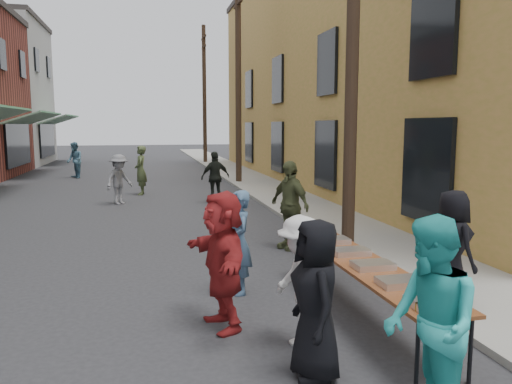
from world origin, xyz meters
name	(u,v)px	position (x,y,z in m)	size (l,w,h in m)	color
ground	(131,322)	(0.00, 0.00, 0.00)	(120.00, 120.00, 0.00)	#28282B
sidewalk	(254,182)	(5.00, 15.00, 0.05)	(2.20, 60.00, 0.10)	gray
building_ochre	(395,69)	(11.10, 14.00, 5.00)	(10.00, 28.00, 10.00)	olive
utility_pole_near	(353,24)	(4.30, 3.00, 4.50)	(0.26, 0.26, 9.00)	#2D2116
utility_pole_mid	(238,79)	(4.30, 15.00, 4.50)	(0.26, 0.26, 9.00)	#2D2116
utility_pole_far	(204,95)	(4.30, 27.00, 4.50)	(0.26, 0.26, 9.00)	#2D2116
serving_table	(362,265)	(3.02, -0.46, 0.71)	(0.70, 4.00, 0.75)	brown
catering_tray_sausage	(433,302)	(3.02, -2.11, 0.79)	(0.50, 0.33, 0.08)	maroon
catering_tray_foil_b	(401,282)	(3.02, -1.46, 0.79)	(0.50, 0.33, 0.08)	#B2B2B7
catering_tray_buns	(373,265)	(3.02, -0.76, 0.79)	(0.50, 0.33, 0.08)	tan
catering_tray_foil_d	(350,252)	(3.02, -0.06, 0.79)	(0.50, 0.33, 0.08)	#B2B2B7
catering_tray_buns_end	(332,240)	(3.02, 0.64, 0.79)	(0.50, 0.33, 0.08)	tan
condiment_jar_a	(430,314)	(2.80, -2.41, 0.79)	(0.07, 0.07, 0.08)	#A57F26
condiment_jar_b	(424,311)	(2.80, -2.31, 0.79)	(0.07, 0.07, 0.08)	#A57F26
condiment_jar_c	(419,307)	(2.80, -2.21, 0.79)	(0.07, 0.07, 0.08)	#A57F26
cup_stack	(466,307)	(3.22, -2.36, 0.81)	(0.08, 0.08, 0.12)	tan
guest_front_a	(316,299)	(1.87, -1.85, 0.82)	(0.80, 0.52, 1.63)	black
guest_front_b	(239,242)	(1.60, 0.83, 0.79)	(0.58, 0.38, 1.58)	#415E7E
guest_front_c	(430,325)	(2.49, -2.90, 0.91)	(0.89, 0.69, 1.82)	#2BB5B1
guest_front_d	(301,282)	(1.94, -1.17, 0.77)	(1.00, 0.57, 1.54)	silver
guest_front_e	(289,205)	(3.13, 3.32, 0.92)	(1.07, 0.45, 1.83)	#4F5732
guest_queue_back	(223,260)	(1.15, -0.40, 0.87)	(1.62, 0.52, 1.75)	maroon
server	(452,246)	(4.35, -0.45, 0.89)	(0.77, 0.50, 1.57)	black
passerby_left	(119,179)	(-0.55, 10.16, 0.81)	(1.04, 0.60, 1.62)	slate
passerby_mid	(215,177)	(2.53, 9.84, 0.85)	(0.99, 0.41, 1.69)	black
passerby_right	(141,170)	(0.12, 12.31, 0.90)	(0.66, 0.43, 1.80)	#485732
passerby_far	(75,160)	(-3.00, 18.94, 0.87)	(0.85, 0.66, 1.75)	teal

